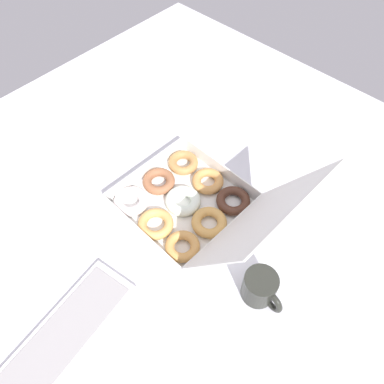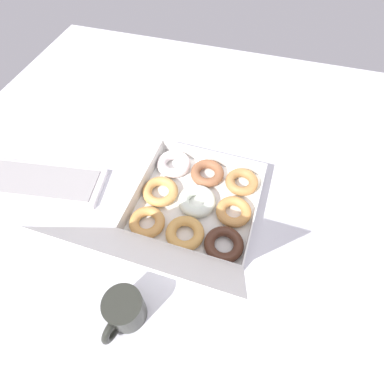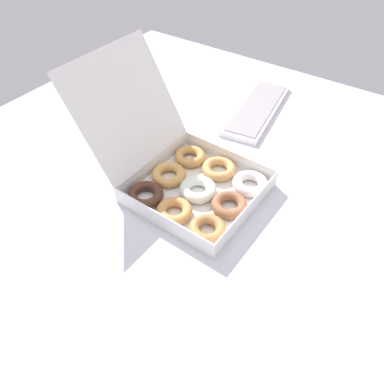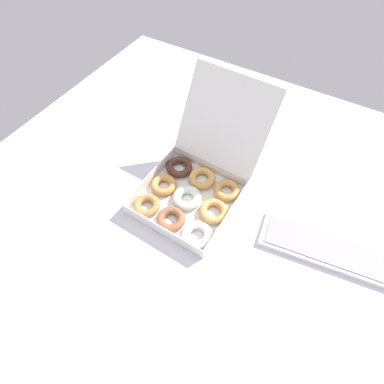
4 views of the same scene
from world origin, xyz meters
The scene contains 5 objects.
ground_plane centered at (0.00, 0.00, -1.00)cm, with size 180.00×180.00×2.00cm, color silver.
donut_box centered at (-1.35, 0.72, 3.96)cm, with size 36.91×53.62×36.05cm.
keyboard centered at (49.63, 4.48, 1.06)cm, with size 45.18×20.31×2.20cm.
coffee_mug centered at (5.63, 32.92, 4.64)cm, with size 9.00×12.67×9.04cm.
paper_napkin centered at (17.86, -28.73, 0.07)cm, with size 11.47×9.75×0.15cm, color white.
Camera 1 is at (44.73, 44.91, 98.08)cm, focal length 35.00 mm.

